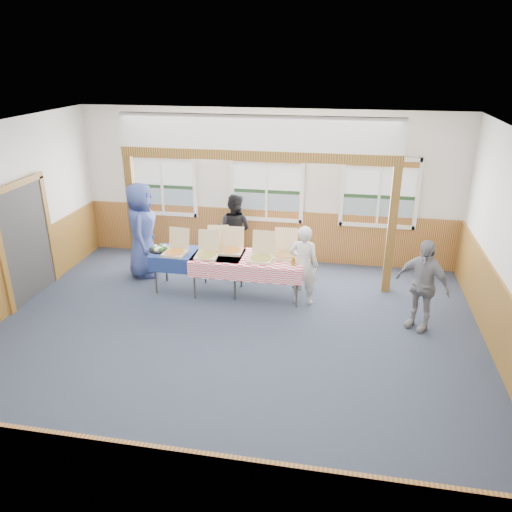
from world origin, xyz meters
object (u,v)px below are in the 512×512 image
(table_left, at_px, (198,256))
(man_blue, at_px, (142,230))
(woman_white, at_px, (304,265))
(person_grey, at_px, (422,285))
(woman_black, at_px, (234,230))
(table_right, at_px, (248,260))

(table_left, bearing_deg, man_blue, 167.74)
(table_left, xyz_separation_m, woman_white, (1.98, -0.16, 0.04))
(table_left, xyz_separation_m, person_grey, (3.93, -0.70, 0.07))
(woman_black, height_order, person_grey, woman_black)
(table_left, height_order, table_right, same)
(table_right, relative_size, man_blue, 1.16)
(woman_black, height_order, man_blue, man_blue)
(man_blue, relative_size, person_grey, 1.24)
(table_left, distance_m, woman_black, 1.41)
(table_left, bearing_deg, person_grey, -1.34)
(woman_black, xyz_separation_m, man_blue, (-1.68, -0.86, 0.19))
(table_right, bearing_deg, woman_white, 7.38)
(table_left, height_order, man_blue, man_blue)
(table_right, bearing_deg, woman_black, 128.20)
(table_left, height_order, woman_black, woman_black)
(table_left, xyz_separation_m, table_right, (0.96, -0.02, 0.01))
(table_left, xyz_separation_m, woman_black, (0.38, 1.35, 0.08))
(table_right, distance_m, woman_black, 1.49)
(woman_black, bearing_deg, table_right, 125.42)
(table_right, height_order, woman_white, woman_white)
(table_left, distance_m, person_grey, 3.99)
(woman_white, relative_size, woman_black, 0.95)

